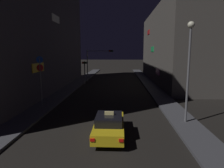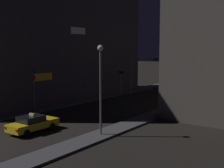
{
  "view_description": "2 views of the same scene",
  "coord_description": "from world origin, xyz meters",
  "px_view_note": "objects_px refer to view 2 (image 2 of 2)",
  "views": [
    {
      "loc": [
        1.29,
        -4.7,
        5.2
      ],
      "look_at": [
        0.28,
        18.68,
        1.51
      ],
      "focal_mm": 31.68,
      "sensor_mm": 36.0,
      "label": 1
    },
    {
      "loc": [
        20.65,
        -8.88,
        6.97
      ],
      "look_at": [
        1.06,
        17.96,
        3.14
      ],
      "focal_mm": 47.64,
      "sensor_mm": 36.0,
      "label": 2
    }
  ],
  "objects_px": {
    "sign_pole_left": "(34,85)",
    "street_lamp_near_block": "(101,76)",
    "traffic_light_overhead": "(141,68)",
    "traffic_light_left_kerb": "(121,78)",
    "taxi": "(33,123)"
  },
  "relations": [
    {
      "from": "sign_pole_left",
      "to": "street_lamp_near_block",
      "type": "xyz_separation_m",
      "value": [
        11.99,
        -3.1,
        1.84
      ]
    },
    {
      "from": "traffic_light_overhead",
      "to": "traffic_light_left_kerb",
      "type": "height_order",
      "value": "traffic_light_overhead"
    },
    {
      "from": "taxi",
      "to": "street_lamp_near_block",
      "type": "bearing_deg",
      "value": 23.48
    },
    {
      "from": "taxi",
      "to": "traffic_light_overhead",
      "type": "bearing_deg",
      "value": 98.49
    },
    {
      "from": "taxi",
      "to": "street_lamp_near_block",
      "type": "height_order",
      "value": "street_lamp_near_block"
    },
    {
      "from": "sign_pole_left",
      "to": "traffic_light_left_kerb",
      "type": "bearing_deg",
      "value": 85.89
    },
    {
      "from": "traffic_light_overhead",
      "to": "street_lamp_near_block",
      "type": "height_order",
      "value": "street_lamp_near_block"
    },
    {
      "from": "taxi",
      "to": "traffic_light_left_kerb",
      "type": "height_order",
      "value": "traffic_light_left_kerb"
    },
    {
      "from": "taxi",
      "to": "sign_pole_left",
      "type": "height_order",
      "value": "sign_pole_left"
    },
    {
      "from": "traffic_light_left_kerb",
      "to": "sign_pole_left",
      "type": "height_order",
      "value": "sign_pole_left"
    },
    {
      "from": "street_lamp_near_block",
      "to": "sign_pole_left",
      "type": "bearing_deg",
      "value": 165.49
    },
    {
      "from": "traffic_light_left_kerb",
      "to": "traffic_light_overhead",
      "type": "bearing_deg",
      "value": 59.63
    },
    {
      "from": "sign_pole_left",
      "to": "street_lamp_near_block",
      "type": "distance_m",
      "value": 12.52
    },
    {
      "from": "traffic_light_left_kerb",
      "to": "street_lamp_near_block",
      "type": "bearing_deg",
      "value": -59.87
    },
    {
      "from": "taxi",
      "to": "sign_pole_left",
      "type": "bearing_deg",
      "value": 139.73
    }
  ]
}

